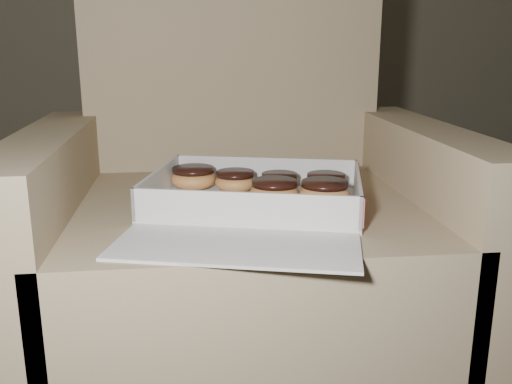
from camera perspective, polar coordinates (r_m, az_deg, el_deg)
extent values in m
cube|color=#857355|center=(1.20, -1.07, -9.81)|extent=(0.69, 0.69, 0.40)
cube|color=#857355|center=(1.40, -2.49, 12.82)|extent=(0.69, 0.13, 0.50)
cube|color=#857355|center=(1.20, -19.29, -7.25)|extent=(0.11, 0.69, 0.54)
cube|color=#857355|center=(1.26, 16.10, -5.82)|extent=(0.11, 0.69, 0.54)
cube|color=silver|center=(1.07, 0.00, -1.25)|extent=(0.44, 0.37, 0.01)
cube|color=silver|center=(1.19, 0.92, 2.12)|extent=(0.37, 0.10, 0.06)
cube|color=silver|center=(0.93, -1.18, -1.72)|extent=(0.37, 0.10, 0.06)
cube|color=silver|center=(1.10, -9.70, 0.77)|extent=(0.08, 0.28, 0.06)
cube|color=silver|center=(1.05, 10.15, 0.08)|extent=(0.08, 0.28, 0.06)
cube|color=#C9515A|center=(1.05, 10.40, 0.07)|extent=(0.07, 0.27, 0.05)
cube|color=silver|center=(0.86, -2.03, -5.44)|extent=(0.40, 0.25, 0.01)
ellipsoid|color=#E79451|center=(1.05, 1.83, -0.07)|extent=(0.09, 0.09, 0.04)
cylinder|color=black|center=(1.04, 1.84, 0.93)|extent=(0.08, 0.08, 0.01)
ellipsoid|color=#E79451|center=(1.13, 7.01, 0.75)|extent=(0.08, 0.08, 0.04)
cylinder|color=black|center=(1.12, 7.03, 1.58)|extent=(0.07, 0.07, 0.01)
ellipsoid|color=#E79451|center=(1.13, 2.36, 0.84)|extent=(0.08, 0.08, 0.04)
cylinder|color=black|center=(1.13, 2.37, 1.64)|extent=(0.07, 0.07, 0.01)
ellipsoid|color=#E79451|center=(1.05, 6.86, -0.19)|extent=(0.09, 0.09, 0.04)
cylinder|color=black|center=(1.04, 6.89, 0.83)|extent=(0.09, 0.09, 0.01)
ellipsoid|color=#E79451|center=(1.16, -6.26, 1.33)|extent=(0.09, 0.09, 0.04)
cylinder|color=black|center=(1.16, -6.28, 2.24)|extent=(0.08, 0.08, 0.01)
ellipsoid|color=#E79451|center=(1.14, -2.07, 1.02)|extent=(0.08, 0.08, 0.04)
cylinder|color=black|center=(1.13, -2.08, 1.86)|extent=(0.08, 0.08, 0.01)
ellipsoid|color=black|center=(1.00, 2.98, -1.92)|extent=(0.01, 0.01, 0.00)
ellipsoid|color=black|center=(0.94, 2.97, -3.18)|extent=(0.01, 0.01, 0.00)
ellipsoid|color=black|center=(1.03, 2.06, -1.44)|extent=(0.01, 0.01, 0.00)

